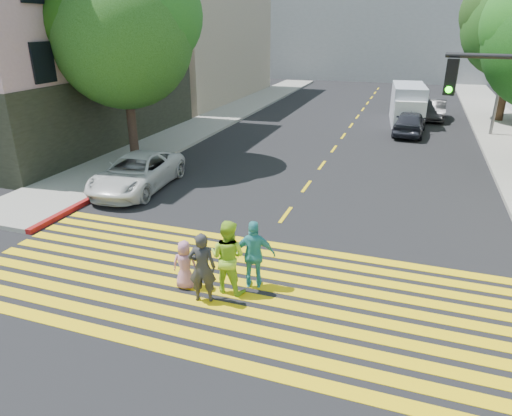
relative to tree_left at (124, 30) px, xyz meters
The scene contains 19 objects.
ground 13.91m from the tree_left, 50.44° to the right, with size 120.00×120.00×0.00m, color black.
sidewalk_left 13.41m from the tree_left, 91.87° to the left, with size 3.00×40.00×0.15m, color gray.
curb_red 6.84m from the tree_left, 72.47° to the right, with size 0.20×8.00×0.16m, color maroon.
crosswalk 13.04m from the tree_left, 46.48° to the right, with size 13.40×5.30×0.01m.
lane_line 16.08m from the tree_left, 57.45° to the left, with size 0.12×34.40×0.01m.
building_left_pink 8.26m from the tree_left, 164.48° to the left, with size 12.10×14.10×11.00m.
building_left_tan 19.84m from the tree_left, 113.47° to the left, with size 12.00×16.00×10.00m, color tan.
backdrop_block 39.05m from the tree_left, 78.02° to the left, with size 30.00×8.00×12.00m, color gray.
tree_left is the anchor object (origin of this frame).
pedestrian_man 12.93m from the tree_left, 50.28° to the right, with size 0.62×0.40×1.69m, color #2C2C2E.
pedestrian_woman 12.75m from the tree_left, 47.10° to the right, with size 0.87×0.68×1.80m, color #A6DF2F.
pedestrian_child 12.39m from the tree_left, 51.58° to the right, with size 0.59×0.39×1.21m, color #BA7494.
pedestrian_extra 12.85m from the tree_left, 44.05° to the right, with size 1.00×0.41×1.70m, color teal.
white_sedan 6.27m from the tree_left, 56.85° to the right, with size 2.17×4.71×1.31m, color silver.
dark_car_near 15.88m from the tree_left, 40.08° to the left, with size 1.62×4.04×1.38m, color black.
silver_car 25.38m from the tree_left, 62.12° to the left, with size 1.82×4.47×1.30m, color #ABABAB.
dark_car_parked 20.32m from the tree_left, 48.92° to the left, with size 1.31×3.76×1.24m, color black.
white_van 17.86m from the tree_left, 49.35° to the left, with size 2.30×5.09×2.33m.
street_lamp 18.96m from the tree_left, 34.26° to the left, with size 2.13×0.70×9.50m.
Camera 1 is at (3.62, -7.45, 5.90)m, focal length 32.00 mm.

